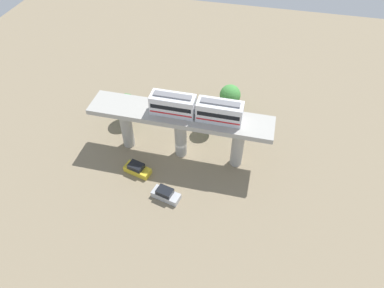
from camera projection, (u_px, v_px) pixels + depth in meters
name	position (u px, v px, depth m)	size (l,w,h in m)	color
ground_plane	(181.00, 153.00, 57.67)	(120.00, 120.00, 0.00)	#84755B
viaduct	(180.00, 124.00, 53.11)	(5.20, 28.00, 8.64)	#A8A59E
train	(196.00, 108.00, 50.04)	(2.64, 13.55, 3.24)	silver
parked_car_yellow	(137.00, 169.00, 54.24)	(2.76, 4.51, 1.76)	yellow
parked_car_silver	(166.00, 194.00, 50.80)	(2.73, 4.50, 1.76)	#B2B5BA
tree_near_viaduct	(126.00, 105.00, 60.65)	(3.89, 3.89, 5.77)	brown
tree_mid_lot	(230.00, 95.00, 63.15)	(3.83, 3.83, 5.40)	brown
tree_far_corner	(208.00, 115.00, 58.90)	(3.28, 3.28, 5.35)	brown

